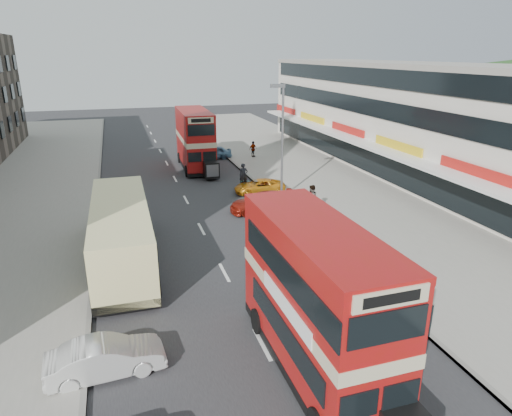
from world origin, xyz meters
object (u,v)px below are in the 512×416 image
object	(u,v)px
car_right_b	(259,186)
pedestrian_near	(311,199)
car_left_front	(106,358)
street_lamp	(281,134)
bus_second	(195,139)
car_right_a	(263,202)
pedestrian_far	(253,149)
coach	(121,231)
car_right_c	(213,153)
cyclist	(244,182)
bus_main	(317,299)

from	to	relation	value
car_right_b	pedestrian_near	xyz separation A→B (m)	(1.76, -5.62, 0.57)
car_left_front	pedestrian_near	size ratio (longest dim) A/B	1.99
street_lamp	car_left_front	xyz separation A→B (m)	(-11.92, -16.00, -4.16)
street_lamp	car_right_b	xyz separation A→B (m)	(-0.94, 2.01, -4.26)
bus_second	car_right_a	world-z (taller)	bus_second
street_lamp	pedestrian_far	size ratio (longest dim) A/B	5.19
coach	car_right_c	world-z (taller)	coach
street_lamp	cyclist	bearing A→B (deg)	123.60
street_lamp	bus_main	distance (m)	18.56
car_right_b	pedestrian_near	size ratio (longest dim) A/B	2.00
car_left_front	car_right_b	bearing A→B (deg)	-35.65
car_right_b	car_right_c	world-z (taller)	car_right_c
car_right_a	street_lamp	bearing A→B (deg)	136.10
coach	car_right_c	bearing A→B (deg)	67.45
car_left_front	car_right_b	world-z (taller)	car_left_front
car_right_c	car_left_front	bearing A→B (deg)	-12.26
bus_second	coach	world-z (taller)	bus_second
pedestrian_near	cyclist	bearing A→B (deg)	-96.35
bus_main	pedestrian_far	bearing A→B (deg)	-103.83
car_right_b	pedestrian_near	bearing A→B (deg)	21.22
car_right_c	pedestrian_near	xyz separation A→B (m)	(2.66, -18.22, 0.47)
car_right_a	pedestrian_near	world-z (taller)	pedestrian_near
cyclist	bus_main	bearing A→B (deg)	-94.26
bus_main	coach	size ratio (longest dim) A/B	0.83
car_right_b	car_right_c	xyz separation A→B (m)	(-0.91, 12.60, 0.10)
car_left_front	pedestrian_near	xyz separation A→B (m)	(12.73, 12.40, 0.48)
bus_second	car_left_front	xyz separation A→B (m)	(-7.80, -27.29, -2.04)
bus_second	pedestrian_near	world-z (taller)	bus_second
pedestrian_near	car_left_front	bearing A→B (deg)	15.04
car_right_b	cyclist	distance (m)	1.35
car_right_a	car_right_c	distance (m)	16.64
pedestrian_far	car_left_front	bearing A→B (deg)	-139.21
car_right_a	car_right_c	world-z (taller)	car_right_a
coach	pedestrian_far	distance (m)	24.83
bus_second	bus_main	bearing A→B (deg)	89.39
street_lamp	pedestrian_far	distance (m)	14.39
bus_second	pedestrian_far	bearing A→B (deg)	-157.04
bus_second	car_left_front	distance (m)	28.45
bus_second	car_right_a	bearing A→B (deg)	100.77
car_right_c	street_lamp	bearing A→B (deg)	13.16
bus_second	car_right_a	size ratio (longest dim) A/B	2.08
car_right_a	cyclist	distance (m)	4.93
car_right_b	pedestrian_near	distance (m)	5.91
street_lamp	car_left_front	world-z (taller)	street_lamp
bus_second	cyclist	xyz separation A→B (m)	(2.19, -8.38, -1.94)
car_right_c	cyclist	size ratio (longest dim) A/B	1.72
car_right_a	pedestrian_far	distance (m)	16.25
coach	car_right_b	size ratio (longest dim) A/B	2.82
pedestrian_near	bus_second	bearing A→B (deg)	-100.87
car_left_front	car_right_c	world-z (taller)	car_right_c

